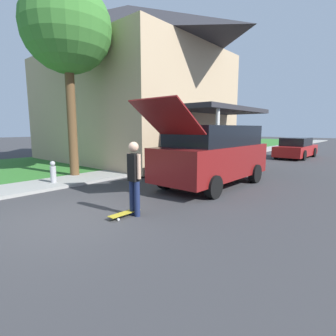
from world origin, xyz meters
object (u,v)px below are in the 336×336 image
(skateboarder, at_px, (134,175))
(skateboard, at_px, (124,213))
(suv_parked, at_px, (213,153))
(car_down_street, at_px, (296,148))
(lawn_tree_near, at_px, (67,29))
(fire_hydrant, at_px, (53,172))

(skateboarder, bearing_deg, skateboard, -115.89)
(suv_parked, height_order, car_down_street, suv_parked)
(lawn_tree_near, xyz_separation_m, car_down_street, (4.84, 13.74, -5.12))
(car_down_street, relative_size, skateboarder, 2.63)
(car_down_street, bearing_deg, suv_parked, -88.30)
(skateboard, bearing_deg, lawn_tree_near, 161.14)
(skateboard, bearing_deg, car_down_street, 92.08)
(skateboard, relative_size, fire_hydrant, 1.06)
(skateboard, distance_m, fire_hydrant, 4.60)
(lawn_tree_near, height_order, fire_hydrant, lawn_tree_near)
(lawn_tree_near, bearing_deg, suv_parked, 24.60)
(skateboarder, relative_size, fire_hydrant, 2.23)
(skateboarder, xyz_separation_m, fire_hydrant, (-4.66, 0.32, -0.48))
(lawn_tree_near, height_order, suv_parked, lawn_tree_near)
(suv_parked, bearing_deg, lawn_tree_near, -155.40)
(lawn_tree_near, xyz_separation_m, skateboarder, (5.51, -1.62, -4.82))
(skateboarder, bearing_deg, lawn_tree_near, 163.58)
(lawn_tree_near, bearing_deg, skateboarder, -16.42)
(suv_parked, relative_size, car_down_street, 1.22)
(lawn_tree_near, relative_size, skateboarder, 4.34)
(skateboarder, relative_size, skateboard, 2.11)
(skateboard, height_order, fire_hydrant, fire_hydrant)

